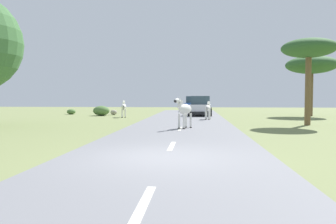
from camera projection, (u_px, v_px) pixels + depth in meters
ground_plane at (162, 159)px, 8.99m from camera, size 90.00×90.00×0.00m
road at (166, 158)px, 8.98m from camera, size 6.00×64.00×0.05m
lane_markings at (163, 164)px, 7.98m from camera, size 0.16×56.00×0.01m
zebra_0 at (184, 110)px, 17.09m from camera, size 1.03×1.64×1.66m
zebra_1 at (208, 108)px, 24.05m from camera, size 0.53×1.46×1.38m
zebra_2 at (124, 107)px, 27.27m from camera, size 0.60×1.55×1.47m
car_0 at (194, 104)px, 37.49m from camera, size 2.21×4.43×1.74m
car_1 at (200, 106)px, 29.29m from camera, size 2.16×4.41×1.74m
tree_2 at (312, 65)px, 28.74m from camera, size 4.42×4.42×5.30m
tree_3 at (309, 50)px, 19.48m from camera, size 3.21×3.21×5.19m
bush_0 at (101, 111)px, 29.70m from camera, size 1.49×1.34×0.89m
bush_1 at (71, 112)px, 31.94m from camera, size 0.85×0.76×0.51m
rock_0 at (114, 112)px, 31.05m from camera, size 0.63×0.50×0.48m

